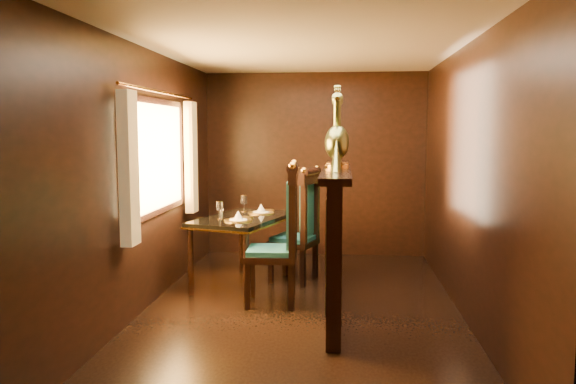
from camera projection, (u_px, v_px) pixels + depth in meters
The scene contains 8 objects.
ground at pixel (301, 311), 5.37m from camera, with size 5.00×5.00×0.00m, color black.
room_shell at pixel (293, 145), 5.22m from camera, with size 3.04×5.04×2.52m.
partition at pixel (336, 232), 5.55m from camera, with size 0.26×2.70×1.36m.
dining_table at pixel (243, 223), 6.22m from camera, with size 1.13×1.47×0.97m.
chair_left at pixel (284, 230), 5.51m from camera, with size 0.53×0.57×1.42m.
chair_right at pixel (304, 222), 6.31m from camera, with size 0.60×0.62×1.32m.
peacock_left at pixel (337, 128), 5.25m from camera, with size 0.24×0.64×0.76m, color #1C5435, non-canonical shape.
peacock_right at pixel (337, 127), 5.53m from camera, with size 0.25×0.66×0.78m, color #1C5435, non-canonical shape.
Camera 1 is at (0.38, -5.20, 1.71)m, focal length 35.00 mm.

